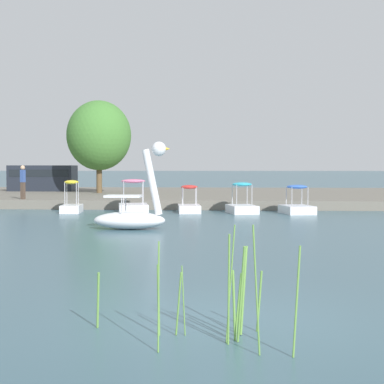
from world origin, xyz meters
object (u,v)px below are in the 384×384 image
Objects in this scene: person_on_path at (23,181)px; pedal_boat_pink at (133,204)px; pedal_boat_yellow at (72,205)px; parked_van at (43,177)px; pedal_boat_blue at (297,206)px; pedal_boat_cyan at (242,205)px; tree_broadleaf_left at (99,136)px; pedal_boat_red at (189,205)px; swan_boat at (133,212)px.

pedal_boat_pink is at bearing -23.19° from person_on_path.
parked_van is (-6.05, 14.78, 1.13)m from pedal_boat_yellow.
pedal_boat_yellow reaches higher than pedal_boat_blue.
person_on_path reaches higher than pedal_boat_cyan.
pedal_boat_pink is at bearing 3.36° from pedal_boat_yellow.
pedal_boat_pink is 1.37× the size of person_on_path.
tree_broadleaf_left is (-9.62, 11.43, 3.99)m from pedal_boat_cyan.
person_on_path is at bearing 164.20° from pedal_boat_red.
pedal_boat_cyan is 5.41m from pedal_boat_pink.
pedal_boat_red is 2.80m from pedal_boat_pink.
pedal_boat_yellow is at bearing 118.45° from swan_boat.
pedal_boat_cyan is at bearing -3.24° from pedal_boat_red.
pedal_boat_pink reaches higher than pedal_boat_yellow.
person_on_path is at bearing 125.38° from swan_boat.
person_on_path is at bearing -105.36° from tree_broadleaf_left.
pedal_boat_pink is at bearing -69.79° from tree_broadleaf_left.
pedal_boat_blue is 0.37× the size of tree_broadleaf_left.
pedal_boat_blue is at bearing -0.64° from pedal_boat_pink.
pedal_boat_red is at bearing 177.21° from pedal_boat_blue.
tree_broadleaf_left is 1.31× the size of parked_van.
pedal_boat_yellow is at bearing -176.64° from pedal_boat_pink.
swan_boat is 9.32m from pedal_boat_yellow.
person_on_path is (-3.51, 3.00, 1.11)m from pedal_boat_yellow.
pedal_boat_cyan reaches higher than pedal_boat_blue.
pedal_boat_red is (1.43, 8.54, -0.26)m from swan_boat.
pedal_boat_yellow is (-3.08, -0.18, -0.03)m from pedal_boat_pink.
swan_boat is at bearing -61.55° from pedal_boat_yellow.
pedal_boat_cyan is 1.23× the size of person_on_path.
pedal_boat_red is 0.42× the size of parked_van.
person_on_path is at bearing -77.82° from parked_van.
pedal_boat_yellow is at bearing -179.54° from pedal_boat_blue.
pedal_boat_blue is 0.90× the size of pedal_boat_pink.
pedal_boat_blue is at bearing 0.46° from pedal_boat_yellow.
pedal_boat_red is at bearing 3.43° from pedal_boat_pink.
swan_boat is 1.63× the size of pedal_boat_yellow.
pedal_boat_pink is at bearing -57.99° from parked_van.
pedal_boat_yellow is (-5.87, -0.35, 0.02)m from pedal_boat_red.
pedal_boat_yellow is (-11.16, -0.09, 0.01)m from pedal_boat_blue.
pedal_boat_red is 5.88m from pedal_boat_yellow.
pedal_boat_yellow is at bearing -178.65° from pedal_boat_cyan.
pedal_boat_pink is at bearing 179.36° from pedal_boat_blue.
pedal_boat_red is 18.75m from parked_van.
pedal_boat_blue is 15.00m from person_on_path.
tree_broadleaf_left is (-1.14, 11.63, 4.01)m from pedal_boat_yellow.
pedal_boat_pink is (-1.36, 8.37, -0.21)m from swan_boat.
pedal_boat_blue is at bearing -2.35° from pedal_boat_cyan.
tree_broadleaf_left reaches higher than pedal_boat_red.
tree_broadleaf_left is 3.38× the size of person_on_path.
person_on_path is (-12.00, 2.80, 1.09)m from pedal_boat_cyan.
swan_boat is 10.67m from pedal_boat_blue.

